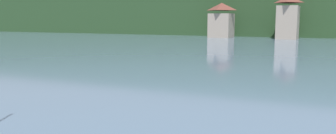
# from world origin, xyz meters

# --- Properties ---
(shore_building_west) EXTENTS (4.84, 5.38, 7.48)m
(shore_building_west) POSITION_xyz_m (-13.80, 97.88, 3.63)
(shore_building_west) COLOR gray
(shore_building_west) RESTS_ON ground_plane
(shore_building_westcentral) EXTENTS (4.19, 6.02, 8.63)m
(shore_building_westcentral) POSITION_xyz_m (0.00, 98.18, 4.19)
(shore_building_westcentral) COLOR gray
(shore_building_westcentral) RESTS_ON ground_plane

